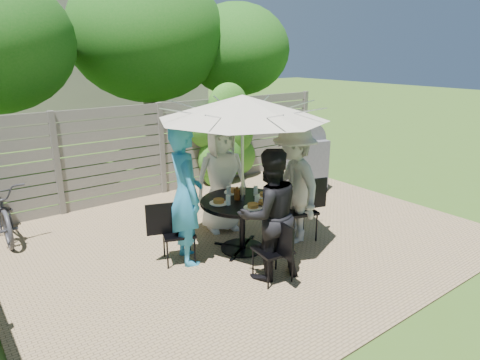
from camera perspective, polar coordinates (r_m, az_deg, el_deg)
backyard_envelope at (r=15.40m, az=-23.26°, el=14.80°), size 60.00×60.00×5.00m
patio_table at (r=6.16m, az=0.32°, el=-4.74°), size 1.43×1.43×0.78m
umbrella at (r=5.77m, az=0.34°, el=9.69°), size 2.81×2.81×2.26m
chair_back at (r=7.10m, az=-2.81°, el=-4.24°), size 0.51×0.65×0.86m
person_back at (r=6.78m, az=-2.49°, el=0.26°), size 0.96×0.74×1.75m
chair_left at (r=5.99m, az=-8.28°, el=-8.51°), size 0.68×0.54×0.88m
person_left at (r=5.75m, az=-7.28°, el=-2.02°), size 0.61×0.79×1.93m
chair_front at (r=5.49m, az=4.44°, el=-10.90°), size 0.46×0.64×0.86m
person_front at (r=5.35m, az=3.90°, el=-4.68°), size 0.96×0.82×1.70m
chair_right at (r=6.68m, az=7.97°, el=-5.53°), size 0.73×0.56×0.95m
person_right at (r=6.40m, az=7.14°, el=-0.67°), size 0.92×1.28×1.80m
plate_back at (r=6.39m, az=-0.98°, el=-1.48°), size 0.26×0.26×0.06m
plate_left at (r=5.94m, az=-2.87°, el=-2.92°), size 0.26×0.26×0.06m
plate_front at (r=5.76m, az=1.76°, el=-3.55°), size 0.26×0.26×0.06m
plate_right at (r=6.22m, az=3.36°, el=-2.02°), size 0.26×0.26×0.06m
plate_extra at (r=5.89m, az=3.10°, el=-3.12°), size 0.24×0.24×0.06m
glass_back at (r=6.25m, az=-1.52°, el=-1.47°), size 0.07×0.07×0.14m
glass_left at (r=5.87m, az=-1.59°, el=-2.69°), size 0.07×0.07×0.14m
glass_front at (r=5.88m, az=2.27°, el=-2.68°), size 0.07×0.07×0.14m
glass_right at (r=6.25m, az=2.11°, el=-1.46°), size 0.07×0.07×0.14m
syrup_jug at (r=6.07m, az=-0.39°, el=-1.90°), size 0.09×0.09×0.16m
coffee_cup at (r=6.29m, az=0.35°, el=-1.43°), size 0.08×0.08×0.12m
bicycle at (r=7.63m, az=-29.29°, el=-3.24°), size 0.64×1.80×0.95m
bbq_grill at (r=8.87m, az=8.96°, el=2.61°), size 0.82×0.70×1.44m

